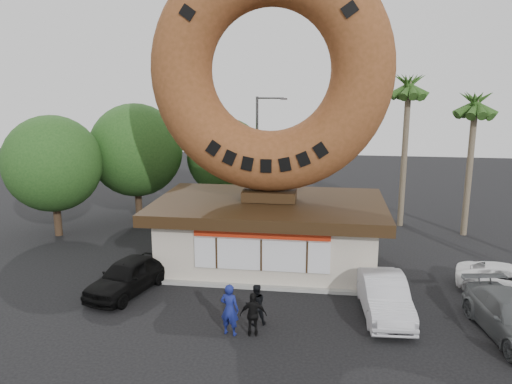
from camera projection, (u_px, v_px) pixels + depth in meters
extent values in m
plane|color=black|center=(251.00, 319.00, 19.35)|extent=(90.00, 90.00, 0.00)
cube|color=beige|center=(269.00, 235.00, 24.83)|extent=(10.00, 6.00, 3.00)
cube|color=#999993|center=(269.00, 262.00, 25.14)|extent=(10.60, 6.60, 0.15)
cube|color=#3F3F3F|center=(269.00, 205.00, 24.49)|extent=(10.00, 6.00, 0.10)
cube|color=black|center=(269.00, 206.00, 24.50)|extent=(11.20, 7.20, 0.55)
cube|color=silver|center=(261.00, 255.00, 21.87)|extent=(6.00, 0.12, 1.40)
cube|color=red|center=(261.00, 233.00, 21.63)|extent=(6.00, 0.10, 0.45)
cube|color=black|center=(269.00, 195.00, 24.38)|extent=(2.60, 1.40, 0.50)
torus|color=brown|center=(270.00, 70.00, 23.09)|extent=(11.38, 2.90, 11.38)
cylinder|color=#473321|center=(138.00, 195.00, 32.85)|extent=(0.44, 0.44, 3.30)
sphere|color=#1D4318|center=(136.00, 150.00, 32.20)|extent=(6.00, 6.00, 6.00)
cylinder|color=#473321|center=(226.00, 194.00, 34.08)|extent=(0.44, 0.44, 2.86)
sphere|color=#1D4318|center=(226.00, 157.00, 33.52)|extent=(5.20, 5.20, 5.20)
cylinder|color=#473321|center=(57.00, 210.00, 29.49)|extent=(0.44, 0.44, 3.08)
sphere|color=#1D4318|center=(53.00, 164.00, 28.88)|extent=(5.60, 5.60, 5.60)
cylinder|color=#726651|center=(404.00, 156.00, 30.88)|extent=(0.36, 0.36, 9.00)
cylinder|color=#726651|center=(469.00, 169.00, 29.06)|extent=(0.36, 0.36, 8.00)
cylinder|color=#59595E|center=(257.00, 156.00, 34.22)|extent=(0.18, 0.18, 8.00)
cylinder|color=#59595E|center=(270.00, 98.00, 33.25)|extent=(1.80, 0.12, 0.12)
cube|color=#59595E|center=(284.00, 99.00, 33.13)|extent=(0.45, 0.20, 0.12)
imported|color=navy|center=(230.00, 309.00, 17.96)|extent=(0.79, 0.61, 1.94)
imported|color=black|center=(256.00, 305.00, 18.73)|extent=(0.94, 0.84, 1.60)
imported|color=black|center=(253.00, 314.00, 17.90)|extent=(1.00, 0.52, 1.63)
imported|color=black|center=(128.00, 276.00, 21.60)|extent=(2.88, 4.75, 1.51)
imported|color=#BBBBC0|center=(384.00, 296.00, 19.55)|extent=(1.98, 4.81, 1.55)
imported|color=white|center=(509.00, 279.00, 21.64)|extent=(4.69, 3.13, 1.20)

